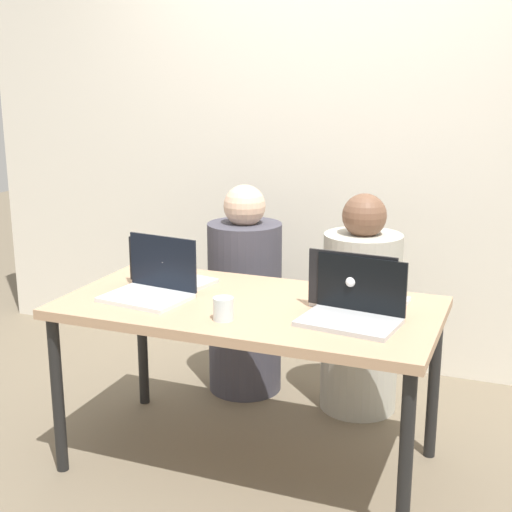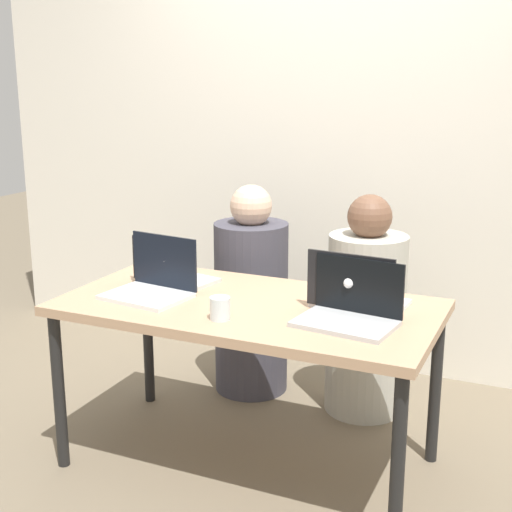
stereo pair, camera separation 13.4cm
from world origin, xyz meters
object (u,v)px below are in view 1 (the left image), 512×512
person_on_right (361,316)px  laptop_front_right (353,309)px  laptop_back_left (170,275)px  laptop_back_right (358,294)px  person_on_left (245,301)px  water_glass_center (223,310)px  laptop_front_left (152,285)px

person_on_right → laptop_front_right: (0.14, -0.76, 0.29)m
person_on_right → laptop_back_left: person_on_right is taller
laptop_front_right → laptop_back_right: laptop_back_right is taller
person_on_left → laptop_back_left: bearing=88.3°
person_on_right → laptop_front_right: person_on_right is taller
laptop_back_right → water_glass_center: laptop_back_right is taller
laptop_front_left → laptop_back_right: (0.83, 0.19, -0.00)m
person_on_right → laptop_back_right: bearing=93.1°
laptop_front_left → water_glass_center: 0.42m
person_on_left → water_glass_center: person_on_left is taller
laptop_front_left → laptop_back_right: 0.85m
person_on_left → laptop_front_left: bearing=92.1°
person_on_right → laptop_back_left: 0.98m
person_on_left → laptop_back_left: 0.67m
laptop_back_right → water_glass_center: 0.55m
person_on_right → laptop_back_right: person_on_right is taller
laptop_front_left → water_glass_center: (0.40, -0.15, -0.01)m
laptop_front_right → person_on_left: bearing=141.8°
laptop_front_right → laptop_front_left: size_ratio=1.06×
laptop_back_right → water_glass_center: bearing=42.1°
laptop_back_left → laptop_front_left: (0.02, -0.19, 0.01)m
person_on_left → person_on_right: 0.61m
person_on_right → laptop_back_right: (0.12, -0.59, 0.29)m
person_on_left → laptop_back_right: (0.73, -0.59, 0.29)m
person_on_right → water_glass_center: 1.02m
person_on_left → laptop_front_left: size_ratio=3.00×
laptop_front_right → water_glass_center: (-0.46, -0.16, -0.01)m
laptop_front_right → person_on_right: bearing=107.6°
laptop_back_right → laptop_front_right: bearing=102.3°
person_on_left → laptop_front_right: size_ratio=2.84×
person_on_left → person_on_right: person_on_left is taller
laptop_back_left → laptop_front_left: size_ratio=0.99×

